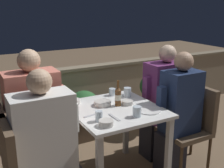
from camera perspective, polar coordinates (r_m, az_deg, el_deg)
parapet_wall at (r=4.01m, az=-9.56°, el=-2.74°), size 9.00×0.18×0.85m
dining_table at (r=2.69m, az=0.66°, el=-7.17°), size 0.81×0.85×0.76m
planter_hedge at (r=3.61m, az=-8.94°, el=-6.18°), size 0.85×0.47×0.62m
chair_left_near at (r=2.33m, az=-17.64°, el=-15.40°), size 0.45×0.45×0.88m
person_white_polo at (r=2.32m, az=-12.87°, el=-12.29°), size 0.52×0.26×1.25m
chair_left_far at (r=2.63m, az=-18.96°, el=-11.70°), size 0.45×0.45×0.88m
person_coral_top at (r=2.60m, az=-14.92°, el=-7.96°), size 0.51×0.26×1.35m
chair_right_near at (r=3.11m, az=15.87°, el=-7.03°), size 0.45×0.45×0.88m
person_navy_jumper at (r=2.93m, az=13.21°, el=-5.77°), size 0.47×0.26×1.26m
chair_right_far at (r=3.37m, az=12.87°, el=-4.95°), size 0.45×0.45×0.88m
person_purple_stripe at (r=3.21m, az=10.30°, el=-3.65°), size 0.51×0.26×1.28m
beer_bottle at (r=2.68m, az=1.23°, el=-2.49°), size 0.06×0.06×0.25m
plate_0 at (r=2.60m, az=7.56°, el=-5.38°), size 0.21×0.21×0.01m
bowl_0 at (r=2.79m, az=-7.62°, el=-3.44°), size 0.12×0.12×0.04m
bowl_1 at (r=2.27m, az=-1.21°, el=-7.85°), size 0.12×0.12×0.05m
bowl_2 at (r=2.71m, az=-1.94°, el=-3.84°), size 0.16×0.16×0.04m
bowl_3 at (r=2.74m, az=3.16°, el=-3.72°), size 0.11×0.11×0.04m
glass_cup_0 at (r=2.35m, az=-2.67°, el=-6.53°), size 0.06×0.06×0.09m
glass_cup_1 at (r=3.00m, az=0.05°, el=-1.61°), size 0.07×0.07×0.08m
glass_cup_2 at (r=2.95m, az=3.15°, el=-1.69°), size 0.08×0.08×0.10m
glass_cup_3 at (r=2.45m, az=5.10°, el=-5.60°), size 0.08×0.08×0.09m
fork_0 at (r=2.48m, az=-4.02°, el=-6.33°), size 0.17×0.04×0.01m
fork_1 at (r=2.43m, az=0.47°, el=-6.79°), size 0.02×0.17×0.01m
potted_plant at (r=3.85m, az=8.59°, el=-2.35°), size 0.41×0.41×0.81m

